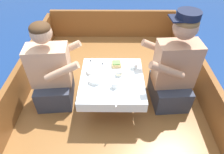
# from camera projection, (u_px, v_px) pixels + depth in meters

# --- Properties ---
(ground_plane) EXTENTS (60.00, 60.00, 0.00)m
(ground_plane) POSITION_uv_depth(u_px,v_px,m) (112.00, 112.00, 2.51)
(ground_plane) COLOR navy
(boat_deck) EXTENTS (2.06, 2.83, 0.30)m
(boat_deck) POSITION_uv_depth(u_px,v_px,m) (112.00, 104.00, 2.41)
(boat_deck) COLOR brown
(boat_deck) RESTS_ON ground_plane
(gunwale_port) EXTENTS (0.06, 2.83, 0.38)m
(gunwale_port) POSITION_uv_depth(u_px,v_px,m) (21.00, 83.00, 2.19)
(gunwale_port) COLOR brown
(gunwale_port) RESTS_ON boat_deck
(gunwale_starboard) EXTENTS (0.06, 2.83, 0.38)m
(gunwale_starboard) POSITION_uv_depth(u_px,v_px,m) (204.00, 84.00, 2.18)
(gunwale_starboard) COLOR brown
(gunwale_starboard) RESTS_ON boat_deck
(bow_coaming) EXTENTS (1.94, 0.06, 0.44)m
(bow_coaming) POSITION_uv_depth(u_px,v_px,m) (113.00, 24.00, 3.21)
(bow_coaming) COLOR brown
(bow_coaming) RESTS_ON boat_deck
(cockpit_table) EXTENTS (0.63, 0.68, 0.37)m
(cockpit_table) POSITION_uv_depth(u_px,v_px,m) (112.00, 82.00, 2.01)
(cockpit_table) COLOR #B2B2B7
(cockpit_table) RESTS_ON boat_deck
(person_port) EXTENTS (0.55, 0.48, 0.93)m
(person_port) POSITION_uv_depth(u_px,v_px,m) (52.00, 73.00, 2.04)
(person_port) COLOR #333847
(person_port) RESTS_ON boat_deck
(person_starboard) EXTENTS (0.55, 0.47, 1.03)m
(person_starboard) POSITION_uv_depth(u_px,v_px,m) (174.00, 70.00, 1.99)
(person_starboard) COLOR #333847
(person_starboard) RESTS_ON boat_deck
(plate_sandwich) EXTENTS (0.19, 0.19, 0.01)m
(plate_sandwich) POSITION_uv_depth(u_px,v_px,m) (116.00, 66.00, 2.13)
(plate_sandwich) COLOR white
(plate_sandwich) RESTS_ON cockpit_table
(plate_bread) EXTENTS (0.16, 0.16, 0.01)m
(plate_bread) POSITION_uv_depth(u_px,v_px,m) (130.00, 84.00, 1.91)
(plate_bread) COLOR white
(plate_bread) RESTS_ON cockpit_table
(sandwich) EXTENTS (0.10, 0.10, 0.05)m
(sandwich) POSITION_uv_depth(u_px,v_px,m) (116.00, 64.00, 2.11)
(sandwich) COLOR tan
(sandwich) RESTS_ON plate_sandwich
(bowl_port_near) EXTENTS (0.15, 0.15, 0.04)m
(bowl_port_near) POSITION_uv_depth(u_px,v_px,m) (93.00, 70.00, 2.05)
(bowl_port_near) COLOR white
(bowl_port_near) RESTS_ON cockpit_table
(bowl_starboard_near) EXTENTS (0.13, 0.13, 0.04)m
(bowl_starboard_near) POSITION_uv_depth(u_px,v_px,m) (95.00, 80.00, 1.94)
(bowl_starboard_near) COLOR white
(bowl_starboard_near) RESTS_ON cockpit_table
(coffee_cup_port) EXTENTS (0.10, 0.07, 0.06)m
(coffee_cup_port) POSITION_uv_depth(u_px,v_px,m) (134.00, 66.00, 2.09)
(coffee_cup_port) COLOR white
(coffee_cup_port) RESTS_ON cockpit_table
(coffee_cup_starboard) EXTENTS (0.09, 0.06, 0.06)m
(coffee_cup_starboard) POSITION_uv_depth(u_px,v_px,m) (114.00, 85.00, 1.87)
(coffee_cup_starboard) COLOR white
(coffee_cup_starboard) RESTS_ON cockpit_table
(tin_can) EXTENTS (0.07, 0.07, 0.05)m
(tin_can) POSITION_uv_depth(u_px,v_px,m) (119.00, 73.00, 2.01)
(tin_can) COLOR silver
(tin_can) RESTS_ON cockpit_table
(utensil_fork_starboard) EXTENTS (0.05, 0.17, 0.00)m
(utensil_fork_starboard) POSITION_uv_depth(u_px,v_px,m) (89.00, 64.00, 2.17)
(utensil_fork_starboard) COLOR silver
(utensil_fork_starboard) RESTS_ON cockpit_table
(utensil_fork_port) EXTENTS (0.02, 0.17, 0.00)m
(utensil_fork_port) POSITION_uv_depth(u_px,v_px,m) (102.00, 67.00, 2.12)
(utensil_fork_port) COLOR silver
(utensil_fork_port) RESTS_ON cockpit_table
(utensil_spoon_starboard) EXTENTS (0.08, 0.16, 0.01)m
(utensil_spoon_starboard) POSITION_uv_depth(u_px,v_px,m) (120.00, 98.00, 1.78)
(utensil_spoon_starboard) COLOR silver
(utensil_spoon_starboard) RESTS_ON cockpit_table
(utensil_knife_port) EXTENTS (0.15, 0.10, 0.00)m
(utensil_knife_port) POSITION_uv_depth(u_px,v_px,m) (96.00, 89.00, 1.87)
(utensil_knife_port) COLOR silver
(utensil_knife_port) RESTS_ON cockpit_table
(utensil_spoon_center) EXTENTS (0.08, 0.16, 0.01)m
(utensil_spoon_center) POSITION_uv_depth(u_px,v_px,m) (96.00, 92.00, 1.84)
(utensil_spoon_center) COLOR silver
(utensil_spoon_center) RESTS_ON cockpit_table
(utensil_knife_starboard) EXTENTS (0.17, 0.05, 0.00)m
(utensil_knife_starboard) POSITION_uv_depth(u_px,v_px,m) (105.00, 92.00, 1.84)
(utensil_knife_starboard) COLOR silver
(utensil_knife_starboard) RESTS_ON cockpit_table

